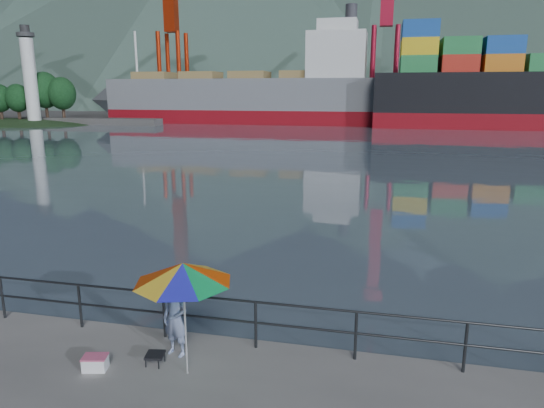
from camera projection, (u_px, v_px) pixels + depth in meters
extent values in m
cube|color=#4C5C69|center=(364.00, 110.00, 132.37)|extent=(500.00, 280.00, 0.00)
cube|color=#514F4C|center=(408.00, 117.00, 95.09)|extent=(200.00, 40.00, 0.40)
cylinder|color=#2D3033|center=(120.00, 289.00, 10.33)|extent=(22.00, 0.05, 0.05)
cylinder|color=#2D3033|center=(121.00, 308.00, 10.43)|extent=(22.00, 0.05, 0.05)
cube|color=#2D3033|center=(121.00, 310.00, 10.44)|extent=(22.00, 0.06, 1.00)
cone|color=#385147|center=(49.00, 38.00, 213.21)|extent=(228.80, 228.80, 55.00)
cone|color=#385147|center=(207.00, 12.00, 205.35)|extent=(312.00, 312.00, 75.00)
cone|color=#385147|center=(375.00, 17.00, 195.82)|extent=(282.88, 282.88, 68.00)
ellipsoid|color=#263F1E|center=(8.00, 123.00, 79.65)|extent=(48.00, 26.40, 8.40)
cylinder|color=white|center=(30.00, 82.00, 75.93)|extent=(2.00, 2.00, 13.00)
cylinder|color=#2D2D2D|center=(25.00, 31.00, 74.22)|extent=(1.80, 1.80, 2.00)
cube|color=yellow|center=(409.00, 97.00, 93.25)|extent=(6.00, 2.40, 7.80)
cube|color=orange|center=(444.00, 111.00, 92.44)|extent=(6.00, 2.40, 2.60)
cube|color=#194CA5|center=(481.00, 104.00, 90.75)|extent=(6.00, 2.40, 5.20)
cube|color=#194CA5|center=(517.00, 112.00, 89.64)|extent=(6.00, 2.40, 2.60)
cube|color=red|center=(408.00, 110.00, 96.69)|extent=(6.00, 2.40, 2.60)
cube|color=orange|center=(442.00, 111.00, 95.29)|extent=(6.00, 2.40, 2.60)
cube|color=#267F3F|center=(478.00, 97.00, 93.30)|extent=(6.00, 2.40, 7.80)
cube|color=#267F3F|center=(515.00, 97.00, 91.90)|extent=(6.00, 2.40, 7.80)
imported|color=#2F4A8A|center=(175.00, 319.00, 9.49)|extent=(0.63, 0.49, 1.52)
cylinder|color=white|center=(185.00, 324.00, 8.77)|extent=(0.04, 0.04, 1.99)
cone|color=yellow|center=(183.00, 273.00, 8.55)|extent=(1.96, 1.96, 0.37)
cube|color=black|center=(155.00, 355.00, 9.25)|extent=(0.39, 0.39, 0.04)
cube|color=#2D3033|center=(155.00, 360.00, 9.28)|extent=(0.28, 0.28, 0.18)
cube|color=white|center=(95.00, 364.00, 9.09)|extent=(0.49, 0.38, 0.25)
cylinder|color=black|center=(173.00, 331.00, 10.58)|extent=(0.08, 1.85, 1.30)
cube|color=maroon|center=(246.00, 117.00, 81.50)|extent=(46.63, 8.07, 2.50)
cube|color=slate|center=(246.00, 94.00, 80.65)|extent=(46.63, 8.07, 5.00)
cube|color=silver|center=(337.00, 55.00, 76.06)|extent=(9.00, 6.78, 7.00)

